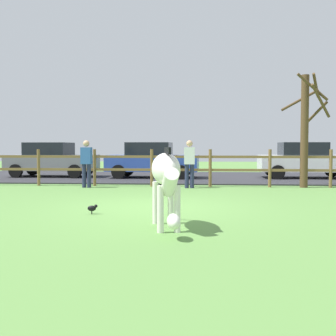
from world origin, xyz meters
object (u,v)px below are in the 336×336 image
bare_tree (306,126)px  zebra (166,175)px  parked_car_grey (52,159)px  visitor_left_of_tree (189,162)px  visitor_right_of_tree (86,162)px  parked_car_white (305,160)px  crow_on_grass (92,208)px  parked_car_blue (152,160)px

bare_tree → zebra: bearing=-119.0°
parked_car_grey → visitor_left_of_tree: (6.41, -4.32, 0.06)m
parked_car_grey → visitor_right_of_tree: bearing=-57.3°
bare_tree → parked_car_grey: size_ratio=0.96×
bare_tree → zebra: (-4.24, -7.64, -1.22)m
zebra → parked_car_white: 12.56m
parked_car_white → zebra: bearing=-114.3°
visitor_left_of_tree → zebra: bearing=-91.8°
visitor_left_of_tree → crow_on_grass: bearing=-108.5°
zebra → parked_car_white: size_ratio=0.48×
zebra → crow_on_grass: zebra is taller
visitor_right_of_tree → parked_car_blue: bearing=66.4°
zebra → crow_on_grass: bearing=139.3°
bare_tree → parked_car_white: 4.13m
parked_car_white → bare_tree: bearing=-103.8°
crow_on_grass → parked_car_white: parked_car_white is taller
parked_car_grey → visitor_right_of_tree: (2.85, -4.43, 0.06)m
parked_car_white → visitor_left_of_tree: size_ratio=2.45×
zebra → visitor_left_of_tree: bearing=88.2°
zebra → parked_car_white: (5.17, 11.45, -0.08)m
crow_on_grass → parked_car_blue: (0.15, 9.73, 0.72)m
parked_car_grey → visitor_left_of_tree: size_ratio=2.48×
visitor_left_of_tree → parked_car_white: bearing=41.0°
parked_car_blue → visitor_left_of_tree: (1.76, -4.04, 0.06)m
crow_on_grass → zebra: bearing=-40.7°
crow_on_grass → visitor_left_of_tree: (1.91, 5.70, 0.78)m
bare_tree → parked_car_grey: (-10.43, 3.82, -1.30)m
zebra → visitor_right_of_tree: (-3.34, 7.03, -0.02)m
parked_car_blue → visitor_right_of_tree: 4.53m
parked_car_blue → parked_car_white: size_ratio=1.02×
zebra → visitor_right_of_tree: bearing=115.4°
parked_car_white → visitor_right_of_tree: 9.59m
bare_tree → visitor_left_of_tree: size_ratio=2.37×
parked_car_white → visitor_left_of_tree: bearing=-139.0°
zebra → parked_car_grey: (-6.19, 11.47, -0.08)m
parked_car_white → visitor_right_of_tree: bearing=-152.6°
parked_car_grey → bare_tree: bearing=-20.1°
bare_tree → parked_car_grey: 11.18m
bare_tree → crow_on_grass: size_ratio=18.10×
parked_car_grey → parked_car_blue: 4.67m
visitor_left_of_tree → parked_car_grey: bearing=146.0°
parked_car_grey → visitor_right_of_tree: size_ratio=2.48×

